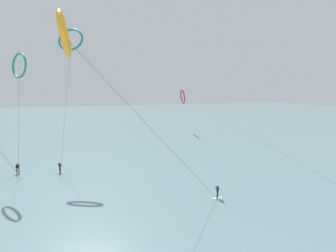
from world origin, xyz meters
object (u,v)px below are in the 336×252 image
surfer_lime (18,169)px  kite_teal (71,40)px  surfer_ivory (218,192)px  kite_emerald (19,66)px  surfer_coral (60,168)px  kite_crimson (183,96)px  kite_amber (65,35)px

surfer_lime → kite_teal: (8.62, 2.70, 20.33)m
surfer_ivory → kite_emerald: 32.45m
surfer_coral → surfer_ivory: same height
surfer_lime → kite_crimson: size_ratio=0.03×
surfer_coral → surfer_ivory: size_ratio=1.00×
surfer_coral → kite_emerald: (-4.28, 1.17, 15.55)m
kite_emerald → kite_teal: size_ratio=0.79×
kite_crimson → surfer_ivory: bearing=172.0°
surfer_coral → kite_crimson: size_ratio=0.03×
kite_emerald → kite_crimson: (36.27, 24.74, -5.07)m
surfer_ivory → kite_teal: kite_teal is taller
surfer_ivory → kite_emerald: kite_emerald is taller
kite_amber → kite_emerald: size_ratio=1.01×
surfer_ivory → surfer_lime: same height
kite_teal → surfer_coral: bearing=-98.5°
surfer_lime → kite_crimson: kite_crimson is taller
surfer_lime → kite_emerald: (1.81, -0.39, 15.55)m
kite_amber → surfer_lime: bearing=27.8°
surfer_coral → kite_emerald: 16.17m
kite_amber → kite_crimson: size_ratio=0.34×
surfer_ivory → kite_crimson: 44.42m
surfer_ivory → kite_emerald: bearing=-77.6°
kite_emerald → kite_teal: kite_teal is taller
surfer_ivory → kite_teal: size_ratio=0.07×
surfer_coral → kite_amber: kite_amber is taller
surfer_lime → kite_emerald: 15.66m
surfer_coral → surfer_lime: same height
kite_teal → kite_crimson: bearing=58.5°
surfer_coral → kite_emerald: bearing=-135.0°
surfer_lime → surfer_coral: bearing=157.4°
kite_teal → kite_crimson: size_ratio=0.43×
surfer_ivory → kite_amber: bearing=-33.8°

